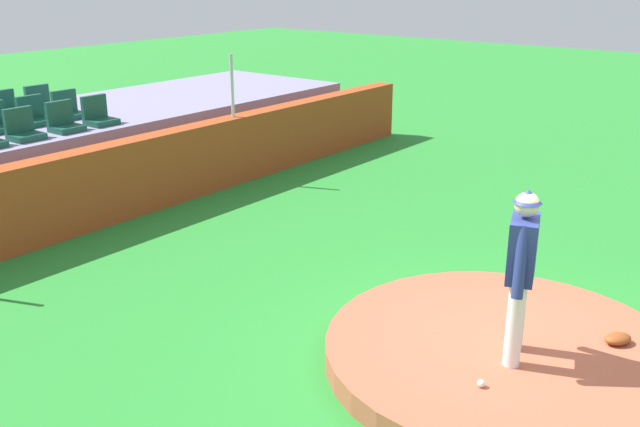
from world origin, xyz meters
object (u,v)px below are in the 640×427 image
stadium_chair_2 (64,122)px  stadium_chair_11 (41,104)px  stadium_chair_6 (34,116)px  stadium_chair_10 (6,110)px  baseball (481,383)px  fielding_glove (618,339)px  pitcher (521,263)px  stadium_chair_1 (23,130)px  stadium_chair_3 (98,116)px  stadium_chair_7 (68,109)px

stadium_chair_2 → stadium_chair_11: bearing=-110.9°
stadium_chair_11 → stadium_chair_6: bearing=52.6°
stadium_chair_10 → stadium_chair_6: bearing=90.3°
baseball → fielding_glove: bearing=-24.7°
pitcher → stadium_chair_11: bearing=63.6°
baseball → fielding_glove: (1.60, -0.74, 0.02)m
baseball → stadium_chair_6: (1.24, 9.23, 1.15)m
stadium_chair_6 → stadium_chair_11: size_ratio=1.00×
baseball → stadium_chair_2: bearing=81.4°
baseball → stadium_chair_1: (0.51, 8.34, 1.15)m
fielding_glove → stadium_chair_1: 9.21m
baseball → stadium_chair_3: bearing=76.9°
stadium_chair_1 → stadium_chair_2: same height
stadium_chair_6 → stadium_chair_7: (0.71, 0.03, 0.00)m
stadium_chair_1 → stadium_chair_6: (0.73, 0.89, 0.00)m
baseball → stadium_chair_7: bearing=78.2°
fielding_glove → stadium_chair_10: bearing=123.2°
stadium_chair_3 → stadium_chair_11: 1.80m
pitcher → stadium_chair_1: bearing=71.9°
stadium_chair_10 → stadium_chair_11: bearing=-179.6°
pitcher → stadium_chair_2: pitcher is taller
stadium_chair_1 → stadium_chair_3: size_ratio=1.00×
pitcher → stadium_chair_2: 8.37m
baseball → stadium_chair_2: 8.53m
pitcher → stadium_chair_7: (1.24, 9.26, 0.18)m
pitcher → stadium_chair_7: 9.34m
stadium_chair_7 → stadium_chair_3: bearing=90.4°
stadium_chair_11 → stadium_chair_7: bearing=89.7°
stadium_chair_3 → stadium_chair_11: bearing=-90.0°
stadium_chair_1 → stadium_chair_10: same height
stadium_chair_2 → stadium_chair_7: same height
stadium_chair_6 → stadium_chair_10: same height
stadium_chair_3 → stadium_chair_6: (-0.71, 0.87, 0.00)m
pitcher → stadium_chair_3: pitcher is taller
stadium_chair_7 → stadium_chair_11: same height
pitcher → fielding_glove: pitcher is taller
stadium_chair_2 → stadium_chair_11: (0.69, 1.80, 0.00)m
stadium_chair_10 → stadium_chair_1: bearing=68.3°
stadium_chair_7 → baseball: bearing=78.2°
stadium_chair_2 → stadium_chair_10: bearing=-89.2°
stadium_chair_7 → stadium_chair_11: 0.90m
stadium_chair_1 → stadium_chair_2: size_ratio=1.00×
stadium_chair_1 → stadium_chair_6: size_ratio=1.00×
stadium_chair_1 → stadium_chair_3: 1.44m
fielding_glove → stadium_chair_2: stadium_chair_2 is taller
stadium_chair_2 → stadium_chair_3: size_ratio=1.00×
baseball → stadium_chair_10: bearing=83.1°
fielding_glove → stadium_chair_3: 9.17m
stadium_chair_2 → stadium_chair_7: (0.68, 0.91, 0.00)m
fielding_glove → stadium_chair_3: bearing=119.1°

